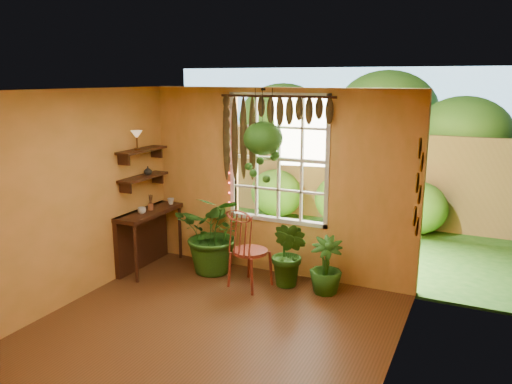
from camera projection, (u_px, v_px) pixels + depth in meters
floor at (197, 342)px, 5.47m from camera, size 4.50×4.50×0.00m
ceiling at (190, 91)px, 4.86m from camera, size 4.50×4.50×0.00m
wall_back at (278, 183)px, 7.15m from camera, size 4.00×0.00×4.00m
wall_left at (52, 204)px, 5.99m from camera, size 0.00×4.50×4.50m
wall_right at (390, 252)px, 4.33m from camera, size 0.00×4.50×4.50m
window at (279, 159)px, 7.10m from camera, size 1.52×0.10×1.86m
valance_vine at (270, 119)px, 6.90m from camera, size 1.70×0.12×1.10m
string_lights at (229, 153)px, 7.32m from camera, size 0.03×0.03×1.54m
wall_plates at (418, 189)px, 5.87m from camera, size 0.04×0.32×1.10m
counter_ledge at (144, 232)px, 7.55m from camera, size 0.40×1.20×0.90m
shelf_lower at (143, 177)px, 7.34m from camera, size 0.25×0.90×0.04m
shelf_upper at (142, 150)px, 7.25m from camera, size 0.25×0.90×0.04m
backyard at (368, 149)px, 11.14m from camera, size 14.00×10.00×12.00m
windsor_chair at (249, 261)px, 6.84m from camera, size 0.59×0.61×1.29m
potted_plant_left at (216, 233)px, 7.32m from camera, size 1.22×1.10×1.21m
potted_plant_mid at (289, 254)px, 6.81m from camera, size 0.65×0.59×0.95m
potted_plant_right at (326, 266)px, 6.64m from camera, size 0.54×0.54×0.77m
hanging_basket at (263, 143)px, 6.77m from camera, size 0.54×0.54×1.27m
cup_a at (142, 211)px, 7.23m from camera, size 0.16×0.16×0.09m
cup_b at (171, 201)px, 7.77m from camera, size 0.12×0.12×0.10m
brush_jar at (150, 202)px, 7.43m from camera, size 0.08×0.08×0.29m
shelf_vase at (148, 171)px, 7.42m from camera, size 0.16×0.16×0.13m
tiffany_lamp at (137, 136)px, 7.09m from camera, size 0.17×0.17×0.28m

